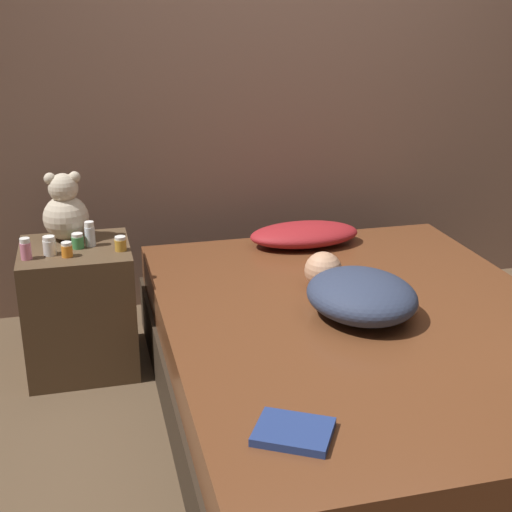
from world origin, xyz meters
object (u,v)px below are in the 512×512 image
(bottle_green, at_px, (78,241))
(person_lying, at_px, (358,292))
(bottle_clear, at_px, (90,234))
(pillow, at_px, (304,234))
(teddy_bear, at_px, (65,211))
(bottle_amber, at_px, (120,244))
(bottle_orange, at_px, (67,250))
(book, at_px, (293,432))
(bottle_pink, at_px, (26,249))
(bottle_white, at_px, (49,246))

(bottle_green, bearing_deg, person_lying, -31.24)
(bottle_clear, bearing_deg, pillow, 9.40)
(teddy_bear, height_order, bottle_amber, teddy_bear)
(pillow, xyz_separation_m, bottle_orange, (-1.10, -0.28, 0.11))
(pillow, distance_m, book, 1.61)
(bottle_orange, relative_size, bottle_clear, 0.58)
(person_lying, xyz_separation_m, bottle_clear, (-0.96, 0.63, 0.11))
(bottle_amber, relative_size, bottle_clear, 0.57)
(pillow, bearing_deg, teddy_bear, -177.37)
(teddy_bear, relative_size, bottle_orange, 4.81)
(teddy_bear, relative_size, bottle_amber, 4.88)
(pillow, height_order, book, pillow)
(person_lying, xyz_separation_m, teddy_bear, (-1.06, 0.75, 0.18))
(bottle_clear, bearing_deg, person_lying, -33.24)
(bottle_clear, bearing_deg, bottle_amber, -36.84)
(bottle_pink, bearing_deg, bottle_orange, -3.70)
(pillow, xyz_separation_m, bottle_clear, (-1.01, -0.17, 0.14))
(bottle_orange, relative_size, bottle_amber, 1.02)
(person_lying, distance_m, bottle_white, 1.26)
(teddy_bear, bearing_deg, bottle_white, -110.63)
(bottle_amber, bearing_deg, bottle_orange, -173.85)
(bottle_clear, relative_size, book, 0.41)
(person_lying, height_order, teddy_bear, teddy_bear)
(bottle_clear, height_order, bottle_white, bottle_clear)
(bottle_amber, distance_m, bottle_clear, 0.15)
(bottle_white, height_order, book, bottle_white)
(bottle_orange, bearing_deg, person_lying, -26.05)
(person_lying, bearing_deg, bottle_pink, 147.00)
(person_lying, bearing_deg, teddy_bear, 135.15)
(person_lying, distance_m, bottle_orange, 1.18)
(person_lying, xyz_separation_m, bottle_orange, (-1.06, 0.52, 0.08))
(bottle_clear, height_order, bottle_pink, bottle_clear)
(bottle_clear, bearing_deg, book, -70.04)
(pillow, xyz_separation_m, book, (-0.52, -1.52, -0.04))
(bottle_amber, bearing_deg, bottle_white, 176.48)
(bottle_orange, height_order, bottle_pink, bottle_pink)
(person_lying, height_order, bottle_orange, bottle_orange)
(teddy_bear, bearing_deg, bottle_orange, -90.60)
(bottle_green, bearing_deg, pillow, 9.75)
(person_lying, xyz_separation_m, bottle_amber, (-0.84, 0.54, 0.08))
(pillow, relative_size, bottle_orange, 8.60)
(person_lying, relative_size, bottle_orange, 10.08)
(bottle_amber, bearing_deg, book, -73.62)
(bottle_orange, xyz_separation_m, book, (0.59, -1.24, -0.15))
(teddy_bear, distance_m, book, 1.60)
(bottle_pink, bearing_deg, bottle_amber, 1.97)
(bottle_orange, xyz_separation_m, bottle_white, (-0.07, 0.04, 0.01))
(bottle_amber, distance_m, bottle_green, 0.19)
(bottle_pink, xyz_separation_m, bottle_white, (0.09, 0.03, -0.00))
(teddy_bear, relative_size, book, 1.13)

